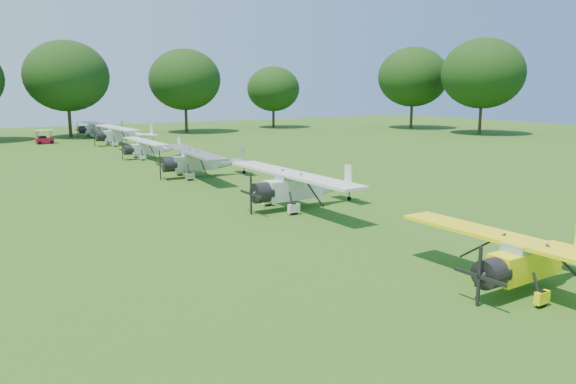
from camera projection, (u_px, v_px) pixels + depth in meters
name	position (u px, v px, depth m)	size (l,w,h in m)	color
ground	(319.00, 218.00, 29.53)	(160.00, 160.00, 0.00)	#245314
tree_belt	(374.00, 64.00, 29.99)	(137.36, 130.27, 14.52)	#332013
aircraft_2	(533.00, 257.00, 19.05)	(6.22, 9.90, 1.95)	#FFF10A
aircraft_3	(301.00, 185.00, 31.91)	(7.20, 11.44, 2.26)	silver
aircraft_4	(202.00, 160.00, 42.74)	(7.05, 11.24, 2.21)	#B7B8BC
aircraft_5	(151.00, 147.00, 53.79)	(6.04, 9.60, 1.90)	silver
aircraft_6	(123.00, 133.00, 66.00)	(7.36, 11.73, 2.31)	silver
aircraft_7	(100.00, 128.00, 77.21)	(6.53, 10.40, 2.05)	#B7B8BC
golf_cart	(44.00, 139.00, 67.31)	(2.03, 1.34, 1.66)	#A80C25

